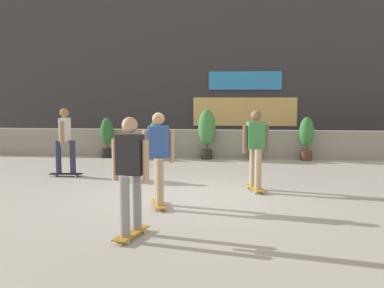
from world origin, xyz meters
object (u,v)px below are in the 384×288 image
at_px(skater_by_wall_right, 256,146).
at_px(skateboard_near_camera, 133,164).
at_px(skater_far_left, 159,155).
at_px(potted_plant_2, 207,130).
at_px(potted_plant_3, 255,140).
at_px(skater_by_wall_left, 130,172).
at_px(potted_plant_4, 306,136).
at_px(skater_foreground, 65,139).
at_px(potted_plant_0, 107,135).
at_px(potted_plant_1, 155,138).

distance_m(skater_by_wall_right, skateboard_near_camera, 4.59).
bearing_deg(skater_far_left, skater_by_wall_right, 41.96).
xyz_separation_m(potted_plant_2, potted_plant_3, (1.52, -0.00, -0.30)).
relative_size(potted_plant_3, skater_by_wall_left, 0.70).
distance_m(skater_far_left, skateboard_near_camera, 4.95).
xyz_separation_m(potted_plant_4, skateboard_near_camera, (-5.07, -1.78, -0.70)).
bearing_deg(skateboard_near_camera, skater_foreground, -125.82).
bearing_deg(skater_far_left, potted_plant_0, 114.19).
relative_size(potted_plant_0, skater_far_left, 0.77).
bearing_deg(potted_plant_2, skateboard_near_camera, -137.91).
relative_size(potted_plant_4, skater_far_left, 0.80).
xyz_separation_m(skater_foreground, skater_by_wall_left, (2.79, -4.63, 0.00)).
height_order(potted_plant_0, skater_by_wall_left, skater_by_wall_left).
height_order(potted_plant_2, potted_plant_4, potted_plant_2).
bearing_deg(potted_plant_4, skater_far_left, -118.67).
bearing_deg(potted_plant_1, skater_by_wall_left, -81.61).
height_order(potted_plant_2, skateboard_near_camera, potted_plant_2).
xyz_separation_m(potted_plant_4, skater_by_wall_right, (-1.73, -4.80, 0.18)).
distance_m(potted_plant_1, potted_plant_3, 3.18).
height_order(skater_by_wall_left, skateboard_near_camera, skater_by_wall_left).
xyz_separation_m(skater_by_wall_right, skater_by_wall_left, (-1.83, -3.38, 0.00)).
bearing_deg(skateboard_near_camera, skater_by_wall_left, -76.72).
relative_size(potted_plant_2, skater_far_left, 0.93).
xyz_separation_m(potted_plant_0, potted_plant_2, (3.25, 0.00, 0.20)).
bearing_deg(potted_plant_2, skater_by_wall_left, -93.19).
relative_size(potted_plant_2, potted_plant_4, 1.17).
bearing_deg(skater_by_wall_right, skater_by_wall_left, -118.44).
height_order(potted_plant_0, potted_plant_2, potted_plant_2).
bearing_deg(potted_plant_3, skater_by_wall_right, -91.70).
xyz_separation_m(potted_plant_1, potted_plant_3, (3.18, -0.00, -0.04)).
bearing_deg(skateboard_near_camera, potted_plant_0, 125.97).
distance_m(potted_plant_1, skateboard_near_camera, 1.90).
distance_m(potted_plant_4, skater_by_wall_left, 8.92).
xyz_separation_m(potted_plant_3, skateboard_near_camera, (-3.48, -1.78, -0.56)).
bearing_deg(potted_plant_1, skater_foreground, -114.04).
xyz_separation_m(potted_plant_3, skater_by_wall_right, (-0.14, -4.80, 0.32)).
bearing_deg(potted_plant_2, potted_plant_1, 180.00).
relative_size(potted_plant_4, skater_by_wall_right, 0.80).
bearing_deg(skater_far_left, potted_plant_2, 86.52).
distance_m(skater_foreground, skateboard_near_camera, 2.36).
distance_m(potted_plant_4, skater_far_left, 7.27).
bearing_deg(potted_plant_3, skater_foreground, -143.31).
height_order(potted_plant_2, skater_far_left, skater_far_left).
bearing_deg(potted_plant_1, skateboard_near_camera, -99.71).
bearing_deg(potted_plant_1, potted_plant_4, 0.00).
xyz_separation_m(potted_plant_2, potted_plant_4, (3.10, 0.00, -0.16)).
distance_m(skater_by_wall_right, skater_foreground, 4.79).
bearing_deg(potted_plant_0, skater_far_left, -65.81).
bearing_deg(potted_plant_1, potted_plant_2, 0.00).
xyz_separation_m(skater_far_left, skater_foreground, (-2.86, 2.83, 0.00)).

